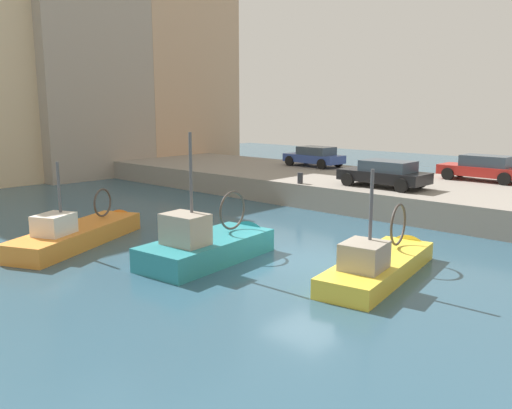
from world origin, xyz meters
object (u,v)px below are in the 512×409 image
Objects in this scene: fishing_boat_yellow at (383,270)px; fishing_boat_orange at (83,240)px; parked_car_black at (385,173)px; parked_car_blue at (314,156)px; fishing_boat_teal at (214,255)px; mooring_bollard_north at (300,178)px; parked_car_red at (483,168)px.

fishing_boat_yellow is 11.07m from fishing_boat_orange.
fishing_boat_orange is 14.09m from parked_car_black.
parked_car_blue is (4.85, 7.69, -0.01)m from parked_car_black.
fishing_boat_teal is at bearing -154.92° from parked_car_blue.
mooring_bollard_north is (-6.60, -3.93, -0.39)m from parked_car_blue.
parked_car_blue is (13.52, 12.46, 1.75)m from fishing_boat_yellow.
parked_car_black is (8.66, 4.77, 1.76)m from fishing_boat_yellow.
parked_car_red is (0.54, -10.40, 0.02)m from parked_car_blue.
mooring_bollard_north is at bearing 137.81° from parked_car_red.
mooring_bollard_north is (11.11, -1.71, 1.39)m from fishing_boat_orange.
fishing_boat_orange is 17.94m from parked_car_blue.
mooring_bollard_north is (9.24, 3.48, 1.35)m from fishing_boat_teal.
mooring_bollard_north is at bearing -8.75° from fishing_boat_orange.
fishing_boat_teal reaches higher than parked_car_red.
fishing_boat_teal reaches higher than fishing_boat_orange.
fishing_boat_teal is 5.52m from fishing_boat_orange.
fishing_boat_yellow reaches higher than mooring_bollard_north.
mooring_bollard_north is (-1.75, 3.76, -0.40)m from parked_car_black.
fishing_boat_teal is 5.56m from fishing_boat_yellow.
fishing_boat_teal is 10.43× the size of mooring_bollard_north.
mooring_bollard_north is at bearing 114.96° from parked_car_black.
parked_car_red is at bearing -10.35° from fishing_boat_teal.
mooring_bollard_north is at bearing 50.98° from fishing_boat_yellow.
fishing_boat_teal reaches higher than mooring_bollard_north.
fishing_boat_teal is 11.13m from parked_car_black.
fishing_boat_orange is 11.33m from mooring_bollard_north.
fishing_boat_yellow is (2.32, -5.05, -0.01)m from fishing_boat_teal.
fishing_boat_orange is at bearing 155.85° from parked_car_red.
parked_car_black is at bearing -65.04° from mooring_bollard_north.
parked_car_black is at bearing -122.27° from parked_car_blue.
parked_car_black is 1.00× the size of parked_car_red.
fishing_boat_yellow reaches higher than parked_car_black.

